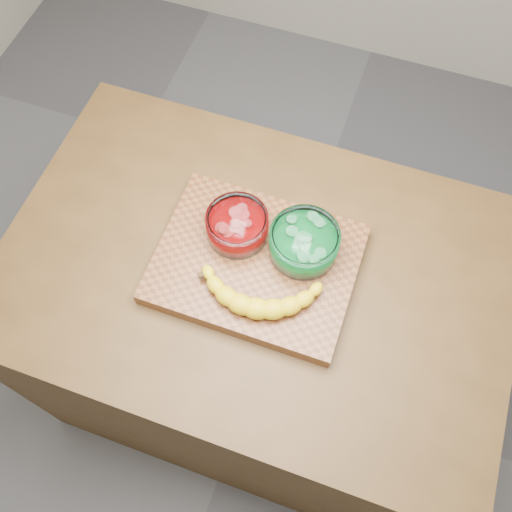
% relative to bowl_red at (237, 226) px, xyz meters
% --- Properties ---
extents(ground, '(3.50, 3.50, 0.00)m').
position_rel_bowl_red_xyz_m(ground, '(0.06, -0.05, -0.97)').
color(ground, '#59595D').
rests_on(ground, ground).
extents(counter, '(1.20, 0.80, 0.90)m').
position_rel_bowl_red_xyz_m(counter, '(0.06, -0.05, -0.52)').
color(counter, '#4A3116').
rests_on(counter, ground).
extents(cutting_board, '(0.45, 0.35, 0.04)m').
position_rel_bowl_red_xyz_m(cutting_board, '(0.06, -0.05, -0.05)').
color(cutting_board, brown).
rests_on(cutting_board, counter).
extents(bowl_red, '(0.14, 0.14, 0.07)m').
position_rel_bowl_red_xyz_m(bowl_red, '(0.00, 0.00, 0.00)').
color(bowl_red, white).
rests_on(bowl_red, cutting_board).
extents(bowl_green, '(0.16, 0.16, 0.07)m').
position_rel_bowl_red_xyz_m(bowl_green, '(0.16, 0.01, 0.00)').
color(bowl_green, white).
rests_on(bowl_green, cutting_board).
extents(banana, '(0.30, 0.16, 0.04)m').
position_rel_bowl_red_xyz_m(banana, '(0.10, -0.13, -0.01)').
color(banana, gold).
rests_on(banana, cutting_board).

